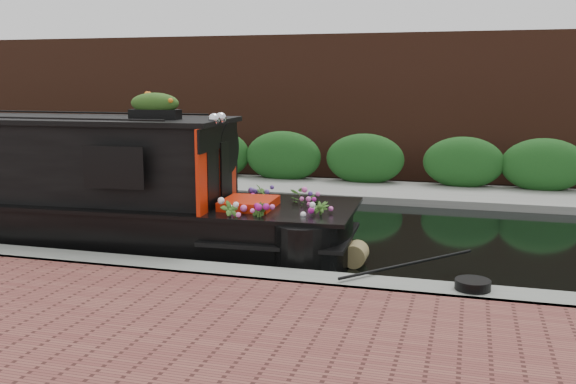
# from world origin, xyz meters

# --- Properties ---
(ground) EXTENTS (80.00, 80.00, 0.00)m
(ground) POSITION_xyz_m (0.00, 0.00, 0.00)
(ground) COLOR black
(ground) RESTS_ON ground
(near_bank_coping) EXTENTS (40.00, 0.60, 0.50)m
(near_bank_coping) POSITION_xyz_m (0.00, -3.30, 0.00)
(near_bank_coping) COLOR slate
(near_bank_coping) RESTS_ON ground
(far_bank_path) EXTENTS (40.00, 2.40, 0.34)m
(far_bank_path) POSITION_xyz_m (0.00, 4.20, 0.00)
(far_bank_path) COLOR gray
(far_bank_path) RESTS_ON ground
(far_hedge) EXTENTS (40.00, 1.10, 2.80)m
(far_hedge) POSITION_xyz_m (0.00, 5.10, 0.00)
(far_hedge) COLOR #1B4C1A
(far_hedge) RESTS_ON ground
(far_brick_wall) EXTENTS (40.00, 1.00, 8.00)m
(far_brick_wall) POSITION_xyz_m (0.00, 7.20, 0.00)
(far_brick_wall) COLOR #4A2619
(far_brick_wall) RESTS_ON ground
(narrowboat) EXTENTS (11.89, 2.64, 2.78)m
(narrowboat) POSITION_xyz_m (-3.12, -1.80, 0.82)
(narrowboat) COLOR black
(narrowboat) RESTS_ON ground
(rope_fender) EXTENTS (0.35, 0.41, 0.35)m
(rope_fender) POSITION_xyz_m (3.14, -1.80, 0.17)
(rope_fender) COLOR olive
(rope_fender) RESTS_ON ground
(coiled_mooring_rope) EXTENTS (0.43, 0.43, 0.12)m
(coiled_mooring_rope) POSITION_xyz_m (4.83, -3.24, 0.31)
(coiled_mooring_rope) COLOR black
(coiled_mooring_rope) RESTS_ON near_bank_coping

